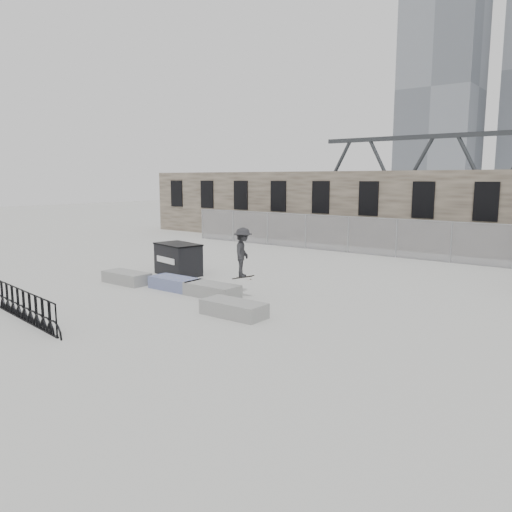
{
  "coord_description": "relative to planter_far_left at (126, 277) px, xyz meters",
  "views": [
    {
      "loc": [
        12.49,
        -12.26,
        4.07
      ],
      "look_at": [
        1.74,
        1.84,
        1.3
      ],
      "focal_mm": 35.0,
      "sensor_mm": 36.0,
      "label": 1
    }
  ],
  "objects": [
    {
      "name": "planter_center_right",
      "position": [
        4.17,
        0.37,
        0.0
      ],
      "size": [
        2.0,
        0.9,
        0.45
      ],
      "color": "gray",
      "rests_on": "ground"
    },
    {
      "name": "stone_wall",
      "position": [
        3.15,
        16.35,
        2.01
      ],
      "size": [
        36.0,
        2.58,
        4.5
      ],
      "color": "brown",
      "rests_on": "ground"
    },
    {
      "name": "bike_rack",
      "position": [
        1.91,
        -5.13,
        0.19
      ],
      "size": [
        4.9,
        0.74,
        0.9
      ],
      "rotation": [
        0.0,
        0.0,
        -0.14
      ],
      "color": "black",
      "rests_on": "ground"
    },
    {
      "name": "planter_offset",
      "position": [
        6.37,
        -1.08,
        0.0
      ],
      "size": [
        2.0,
        0.9,
        0.45
      ],
      "color": "gray",
      "rests_on": "ground"
    },
    {
      "name": "chainlink_fence",
      "position": [
        3.15,
        12.61,
        0.79
      ],
      "size": [
        22.06,
        0.06,
        2.02
      ],
      "color": "gray",
      "rests_on": "ground"
    },
    {
      "name": "planter_far_left",
      "position": [
        0.0,
        0.0,
        0.0
      ],
      "size": [
        2.0,
        0.9,
        0.45
      ],
      "color": "gray",
      "rests_on": "ground"
    },
    {
      "name": "dumpster",
      "position": [
        0.35,
        2.46,
        0.43
      ],
      "size": [
        2.25,
        1.64,
        1.34
      ],
      "rotation": [
        0.0,
        0.0,
        -0.21
      ],
      "color": "black",
      "rests_on": "ground"
    },
    {
      "name": "planter_center_left",
      "position": [
        2.33,
        0.39,
        0.0
      ],
      "size": [
        2.0,
        0.9,
        0.45
      ],
      "color": "#304190",
      "rests_on": "ground"
    },
    {
      "name": "ground",
      "position": [
        3.15,
        0.11,
        -0.25
      ],
      "size": [
        120.0,
        120.0,
        0.0
      ],
      "primitive_type": "plane",
      "color": "#A7A6A2",
      "rests_on": "ground"
    },
    {
      "name": "skateboarder",
      "position": [
        5.09,
        0.95,
        1.33
      ],
      "size": [
        1.06,
        1.25,
        1.81
      ],
      "rotation": [
        0.0,
        0.0,
        2.06
      ],
      "color": "#242426",
      "rests_on": "ground"
    }
  ]
}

